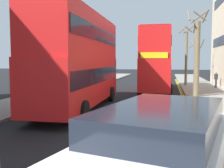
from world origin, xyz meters
TOP-DOWN VIEW (x-y plane):
  - sidewalk_left at (-6.50, 16.00)m, footprint 4.00×80.00m
  - kerb_line_outer at (4.40, 14.00)m, footprint 0.10×56.00m
  - kerb_line_inner at (4.24, 14.00)m, footprint 0.10×56.00m
  - double_decker_bus_away at (-2.07, 13.99)m, footprint 2.91×10.84m
  - double_decker_bus_oncoming at (2.04, 24.39)m, footprint 2.81×10.81m
  - pedestrian_far at (7.95, 28.00)m, footprint 0.34×0.22m
  - street_tree_mid at (5.21, 20.27)m, footprint 1.58×1.57m
  - street_tree_far at (6.65, 35.47)m, footprint 2.01×2.02m
  - street_tree_distant at (5.12, 30.47)m, footprint 1.74×1.71m

SIDE VIEW (x-z plane):
  - kerb_line_outer at x=4.40m, z-range 0.00..0.01m
  - kerb_line_inner at x=4.24m, z-range 0.00..0.01m
  - sidewalk_left at x=-6.50m, z-range 0.00..0.14m
  - pedestrian_far at x=7.95m, z-range 0.18..1.80m
  - street_tree_far at x=6.65m, z-range -0.20..5.37m
  - double_decker_bus_away at x=-2.07m, z-range 0.21..5.85m
  - double_decker_bus_oncoming at x=2.04m, z-range 0.21..5.85m
  - street_tree_mid at x=5.21m, z-range -0.11..6.57m
  - street_tree_distant at x=5.12m, z-range 0.12..7.19m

